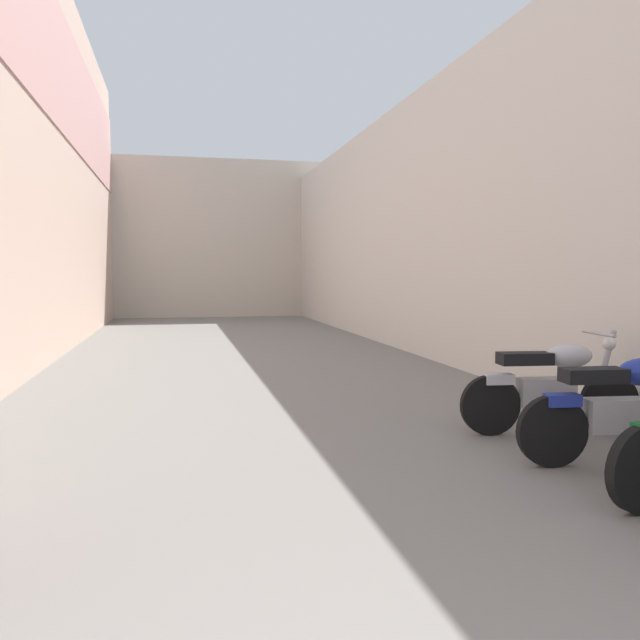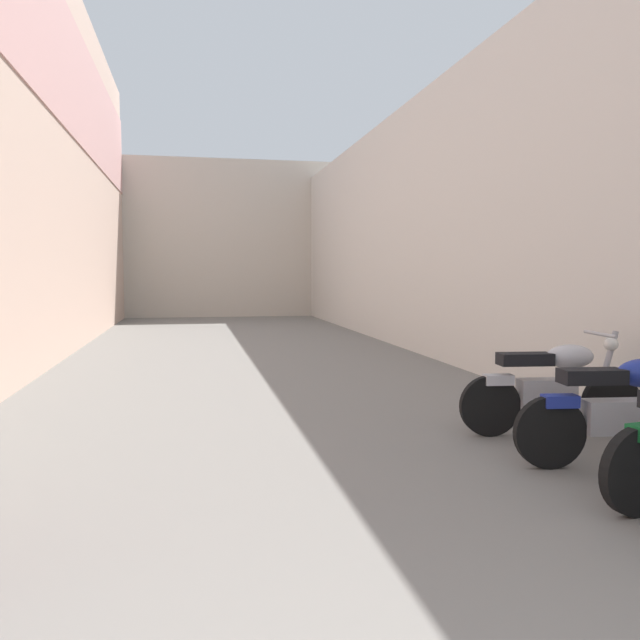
# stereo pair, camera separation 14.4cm
# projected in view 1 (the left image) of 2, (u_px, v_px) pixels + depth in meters

# --- Properties ---
(ground_plane) EXTENTS (39.38, 39.38, 0.00)m
(ground_plane) POSITION_uv_depth(u_px,v_px,m) (257.00, 377.00, 9.82)
(ground_plane) COLOR slate
(building_left) EXTENTS (0.45, 23.38, 7.82)m
(building_left) POSITION_uv_depth(u_px,v_px,m) (29.00, 133.00, 10.65)
(building_left) COLOR beige
(building_left) RESTS_ON ground
(building_right) EXTENTS (0.45, 23.38, 5.14)m
(building_right) POSITION_uv_depth(u_px,v_px,m) (427.00, 224.00, 12.36)
(building_right) COLOR beige
(building_right) RESTS_ON ground
(building_far_end) EXTENTS (9.77, 2.00, 5.74)m
(building_far_end) POSITION_uv_depth(u_px,v_px,m) (208.00, 239.00, 23.90)
(building_far_end) COLOR beige
(building_far_end) RESTS_ON ground
(motorcycle_fourth) EXTENTS (1.85, 0.58, 1.04)m
(motorcycle_fourth) POSITION_uv_depth(u_px,v_px,m) (625.00, 405.00, 5.29)
(motorcycle_fourth) COLOR black
(motorcycle_fourth) RESTS_ON ground
(motorcycle_fifth) EXTENTS (1.85, 0.58, 1.04)m
(motorcycle_fifth) POSITION_uv_depth(u_px,v_px,m) (552.00, 384.00, 6.32)
(motorcycle_fifth) COLOR black
(motorcycle_fifth) RESTS_ON ground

